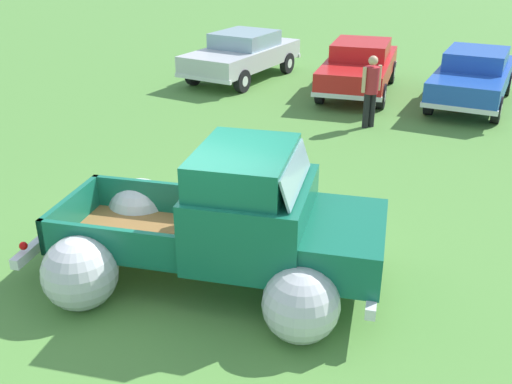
{
  "coord_description": "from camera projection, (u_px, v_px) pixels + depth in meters",
  "views": [
    {
      "loc": [
        4.08,
        -5.4,
        4.39
      ],
      "look_at": [
        0.0,
        1.31,
        0.77
      ],
      "focal_mm": 40.59,
      "sensor_mm": 36.0,
      "label": 1
    }
  ],
  "objects": [
    {
      "name": "show_car_1",
      "position": [
        359.0,
        65.0,
        16.49
      ],
      "size": [
        2.86,
        4.82,
        1.43
      ],
      "rotation": [
        0.0,
        0.0,
        -1.32
      ],
      "color": "black",
      "rests_on": "ground"
    },
    {
      "name": "show_car_2",
      "position": [
        473.0,
        75.0,
        15.38
      ],
      "size": [
        2.18,
        4.61,
        1.43
      ],
      "rotation": [
        0.0,
        0.0,
        -1.48
      ],
      "color": "black",
      "rests_on": "ground"
    },
    {
      "name": "spectator_1",
      "position": [
        371.0,
        87.0,
        13.5
      ],
      "size": [
        0.47,
        0.5,
        1.7
      ],
      "rotation": [
        0.0,
        0.0,
        2.6
      ],
      "color": "black",
      "rests_on": "ground"
    },
    {
      "name": "vintage_pickup_truck",
      "position": [
        233.0,
        232.0,
        7.55
      ],
      "size": [
        4.99,
        3.77,
        1.96
      ],
      "rotation": [
        0.0,
        0.0,
        0.31
      ],
      "color": "black",
      "rests_on": "ground"
    },
    {
      "name": "show_car_0",
      "position": [
        243.0,
        54.0,
        17.99
      ],
      "size": [
        1.99,
        4.4,
        1.43
      ],
      "rotation": [
        0.0,
        0.0,
        -1.56
      ],
      "color": "black",
      "rests_on": "ground"
    },
    {
      "name": "ground_plane",
      "position": [
        207.0,
        277.0,
        7.95
      ],
      "size": [
        80.0,
        80.0,
        0.0
      ],
      "primitive_type": "plane",
      "color": "#548C3D"
    }
  ]
}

